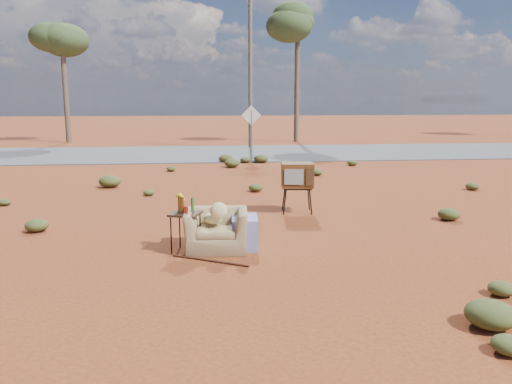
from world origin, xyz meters
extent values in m
plane|color=brown|center=(0.00, 0.00, 0.00)|extent=(140.00, 140.00, 0.00)
cube|color=#565659|center=(0.00, 15.00, 0.02)|extent=(140.00, 7.00, 0.04)
imported|color=#957D51|center=(-0.23, 0.31, 0.44)|extent=(1.03, 0.71, 0.87)
ellipsoid|color=#DECB88|center=(-0.27, 0.36, 0.51)|extent=(0.31, 0.31, 0.18)
ellipsoid|color=#DECB88|center=(-0.19, 0.14, 0.67)|extent=(0.28, 0.14, 0.28)
cube|color=navy|center=(0.24, 0.37, 0.25)|extent=(0.45, 0.67, 0.51)
cube|color=black|center=(1.58, 2.83, 0.54)|extent=(0.64, 0.52, 0.03)
cylinder|color=black|center=(1.28, 2.65, 0.27)|extent=(0.03, 0.03, 0.54)
cylinder|color=black|center=(1.82, 2.59, 0.27)|extent=(0.03, 0.03, 0.54)
cylinder|color=black|center=(1.33, 3.07, 0.27)|extent=(0.03, 0.03, 0.54)
cylinder|color=black|center=(1.87, 3.01, 0.27)|extent=(0.03, 0.03, 0.54)
cube|color=brown|center=(1.58, 2.83, 0.81)|extent=(0.72, 0.59, 0.52)
cube|color=gray|center=(1.46, 2.57, 0.81)|extent=(0.40, 0.06, 0.32)
cube|color=#472D19|center=(1.78, 2.54, 0.81)|extent=(0.15, 0.04, 0.37)
cube|color=#362213|center=(-0.72, 0.23, 0.62)|extent=(0.57, 0.57, 0.04)
cylinder|color=black|center=(-0.94, 0.12, 0.31)|extent=(0.02, 0.02, 0.62)
cylinder|color=black|center=(-0.61, 0.00, 0.31)|extent=(0.02, 0.02, 0.62)
cylinder|color=black|center=(-0.82, 0.45, 0.31)|extent=(0.02, 0.02, 0.62)
cylinder|color=black|center=(-0.49, 0.33, 0.31)|extent=(0.02, 0.02, 0.62)
cylinder|color=#502E0D|center=(-0.80, 0.31, 0.75)|extent=(0.06, 0.06, 0.23)
cylinder|color=#502E0D|center=(-0.76, 0.17, 0.76)|extent=(0.06, 0.06, 0.25)
cylinder|color=#245323|center=(-0.60, 0.28, 0.75)|extent=(0.05, 0.05, 0.21)
cylinder|color=red|center=(-0.70, 0.13, 0.70)|extent=(0.06, 0.06, 0.12)
cylinder|color=silver|center=(-0.80, 0.40, 0.70)|extent=(0.07, 0.07, 0.12)
ellipsoid|color=yellow|center=(-0.80, 0.40, 0.85)|extent=(0.14, 0.14, 0.11)
cylinder|color=#4D2314|center=(-0.35, -0.33, 0.02)|extent=(1.14, 0.68, 0.03)
cylinder|color=brown|center=(1.50, 12.00, 1.00)|extent=(0.06, 0.06, 2.00)
cube|color=silver|center=(1.50, 12.00, 1.80)|extent=(0.78, 0.04, 0.78)
cylinder|color=brown|center=(-8.00, 22.00, 3.00)|extent=(0.28, 0.28, 6.00)
ellipsoid|color=#40552B|center=(-8.00, 22.00, 5.50)|extent=(3.20, 3.20, 2.20)
cylinder|color=brown|center=(5.00, 21.00, 3.50)|extent=(0.28, 0.28, 7.00)
ellipsoid|color=#40552B|center=(5.00, 21.00, 6.50)|extent=(3.20, 3.20, 2.20)
cylinder|color=brown|center=(2.00, 17.50, 4.00)|extent=(0.20, 0.20, 8.00)
ellipsoid|color=#444B20|center=(4.50, 1.80, 0.12)|extent=(0.44, 0.44, 0.24)
ellipsoid|color=#444B20|center=(-3.00, 6.50, 0.17)|extent=(0.60, 0.60, 0.33)
ellipsoid|color=#444B20|center=(6.80, 5.00, 0.10)|extent=(0.36, 0.36, 0.20)
ellipsoid|color=#444B20|center=(3.20, 8.00, 0.11)|extent=(0.40, 0.40, 0.22)
ellipsoid|color=#444B20|center=(-1.50, 9.50, 0.08)|extent=(0.30, 0.30, 0.17)
camera|label=1|loc=(-0.44, -7.53, 2.39)|focal=35.00mm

